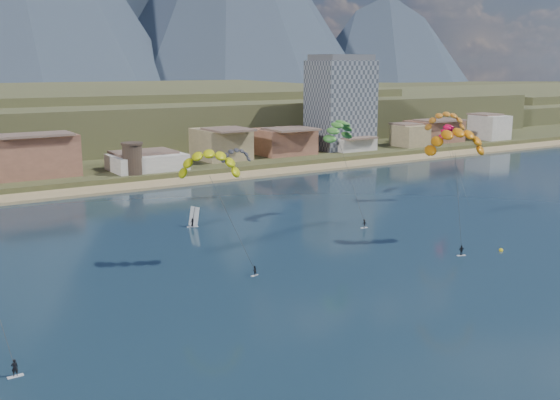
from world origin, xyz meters
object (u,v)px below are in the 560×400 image
kitesurfer_yellow (209,160)px  kitesurfer_orange (456,138)px  apartment_tower (340,103)px  buoy (501,250)px  windsurfer (193,221)px  watchtower (132,158)px  kitesurfer_green (339,128)px

kitesurfer_yellow → kitesurfer_orange: size_ratio=0.92×
apartment_tower → buoy: (-50.23, -111.68, -17.70)m
kitesurfer_yellow → windsurfer: size_ratio=5.05×
windsurfer → apartment_tower: bearing=37.9°
apartment_tower → kitesurfer_yellow: 132.73m
windsurfer → buoy: windsurfer is taller
kitesurfer_yellow → kitesurfer_orange: (42.18, -10.84, 1.91)m
windsurfer → watchtower: bearing=82.1°
apartment_tower → kitesurfer_green: bearing=-127.5°
apartment_tower → kitesurfer_orange: (-53.32, -103.02, 0.96)m
watchtower → kitesurfer_green: (20.86, -63.14, 12.21)m
kitesurfer_orange → windsurfer: size_ratio=5.51×
watchtower → windsurfer: (-7.53, -54.13, -5.12)m
watchtower → buoy: (29.77, -97.68, -6.25)m
kitesurfer_green → kitesurfer_orange: bearing=-77.3°
kitesurfer_yellow → windsurfer: bearing=71.7°
kitesurfer_yellow → kitesurfer_orange: 43.59m
watchtower → windsurfer: size_ratio=2.19×
kitesurfer_green → watchtower: bearing=108.3°
watchtower → windsurfer: watchtower is taller
kitesurfer_orange → buoy: 20.80m
apartment_tower → kitesurfer_green: (-59.14, -77.14, 0.76)m
kitesurfer_orange → kitesurfer_green: 26.53m
watchtower → windsurfer: bearing=-97.9°
kitesurfer_green → buoy: size_ratio=29.51×
kitesurfer_orange → kitesurfer_green: bearing=102.7°
apartment_tower → kitesurfer_green: 97.21m
kitesurfer_orange → windsurfer: (-34.21, 34.89, -17.53)m
kitesurfer_yellow → apartment_tower: bearing=44.0°
windsurfer → kitesurfer_yellow: bearing=-108.3°
watchtower → buoy: bearing=-73.0°
kitesurfer_orange → kitesurfer_yellow: bearing=165.6°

